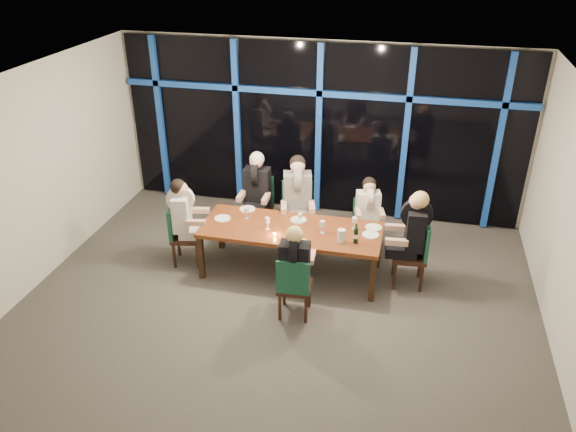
{
  "coord_description": "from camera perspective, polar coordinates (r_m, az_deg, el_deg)",
  "views": [
    {
      "loc": [
        1.57,
        -6.08,
        4.68
      ],
      "look_at": [
        0.0,
        0.6,
        1.05
      ],
      "focal_mm": 35.0,
      "sensor_mm": 36.0,
      "label": 1
    }
  ],
  "objects": [
    {
      "name": "chair_far_right",
      "position": [
        8.85,
        7.94,
        -0.71
      ],
      "size": [
        0.49,
        0.49,
        0.87
      ],
      "rotation": [
        0.0,
        0.0,
        0.25
      ],
      "color": "black",
      "rests_on": "ground"
    },
    {
      "name": "diner_far_right",
      "position": [
        8.62,
        8.16,
        1.08
      ],
      "size": [
        0.49,
        0.58,
        0.85
      ],
      "rotation": [
        0.0,
        0.0,
        0.25
      ],
      "color": "silver",
      "rests_on": "ground"
    },
    {
      "name": "wine_glass_a",
      "position": [
        7.98,
        -2.1,
        -0.5
      ],
      "size": [
        0.07,
        0.07,
        0.19
      ],
      "color": "silver",
      "rests_on": "dining_table"
    },
    {
      "name": "wine_glass_d",
      "position": [
        8.29,
        -4.23,
        0.54
      ],
      "size": [
        0.07,
        0.07,
        0.18
      ],
      "color": "silver",
      "rests_on": "dining_table"
    },
    {
      "name": "window_wall",
      "position": [
        9.67,
        3.27,
        8.95
      ],
      "size": [
        6.86,
        0.43,
        2.94
      ],
      "color": "black",
      "rests_on": "ground"
    },
    {
      "name": "room",
      "position": [
        6.82,
        -1.16,
        4.95
      ],
      "size": [
        7.04,
        7.0,
        3.02
      ],
      "color": "#4F4B46",
      "rests_on": "ground"
    },
    {
      "name": "diner_far_left",
      "position": [
        9.02,
        -3.2,
        3.37
      ],
      "size": [
        0.5,
        0.62,
        0.97
      ],
      "rotation": [
        0.0,
        0.0,
        0.02
      ],
      "color": "black",
      "rests_on": "ground"
    },
    {
      "name": "plate_far_mid",
      "position": [
        8.28,
        1.07,
        -0.39
      ],
      "size": [
        0.24,
        0.24,
        0.01
      ],
      "primitive_type": "cylinder",
      "color": "white",
      "rests_on": "dining_table"
    },
    {
      "name": "chair_far_mid",
      "position": [
        8.94,
        0.93,
        0.59
      ],
      "size": [
        0.58,
        0.58,
        1.04
      ],
      "rotation": [
        0.0,
        0.0,
        0.25
      ],
      "color": "black",
      "rests_on": "ground"
    },
    {
      "name": "chair_end_left",
      "position": [
        8.59,
        -10.85,
        -1.56
      ],
      "size": [
        0.52,
        0.52,
        0.94
      ],
      "rotation": [
        0.0,
        0.0,
        1.78
      ],
      "color": "black",
      "rests_on": "ground"
    },
    {
      "name": "chair_near_mid",
      "position": [
        7.28,
        0.61,
        -6.99
      ],
      "size": [
        0.46,
        0.46,
        0.92
      ],
      "rotation": [
        0.0,
        0.0,
        3.21
      ],
      "color": "black",
      "rests_on": "ground"
    },
    {
      "name": "plate_near_mid",
      "position": [
        7.69,
        1.37,
        -2.81
      ],
      "size": [
        0.24,
        0.24,
        0.01
      ],
      "primitive_type": "cylinder",
      "color": "white",
      "rests_on": "dining_table"
    },
    {
      "name": "diner_far_mid",
      "position": [
        8.68,
        0.97,
        2.74
      ],
      "size": [
        0.59,
        0.7,
        1.01
      ],
      "rotation": [
        0.0,
        0.0,
        0.25
      ],
      "color": "black",
      "rests_on": "ground"
    },
    {
      "name": "plate_end_right",
      "position": [
        7.98,
        8.4,
        -1.9
      ],
      "size": [
        0.24,
        0.24,
        0.01
      ],
      "primitive_type": "cylinder",
      "color": "white",
      "rests_on": "dining_table"
    },
    {
      "name": "wine_glass_b",
      "position": [
        8.15,
        1.24,
        -0.03
      ],
      "size": [
        0.06,
        0.06,
        0.16
      ],
      "color": "silver",
      "rests_on": "dining_table"
    },
    {
      "name": "plate_end_left",
      "position": [
        8.38,
        -6.68,
        -0.25
      ],
      "size": [
        0.24,
        0.24,
        0.01
      ],
      "primitive_type": "cylinder",
      "color": "white",
      "rests_on": "dining_table"
    },
    {
      "name": "diner_near_mid",
      "position": [
        7.14,
        0.73,
        -4.22
      ],
      "size": [
        0.48,
        0.59,
        0.9
      ],
      "rotation": [
        0.0,
        0.0,
        3.21
      ],
      "color": "black",
      "rests_on": "ground"
    },
    {
      "name": "chair_end_right",
      "position": [
        8.11,
        12.89,
        -3.42
      ],
      "size": [
        0.5,
        0.5,
        1.0
      ],
      "rotation": [
        0.0,
        0.0,
        4.8
      ],
      "color": "black",
      "rests_on": "ground"
    },
    {
      "name": "chair_far_left",
      "position": [
        9.26,
        -3.0,
        1.38
      ],
      "size": [
        0.47,
        0.47,
        0.99
      ],
      "rotation": [
        0.0,
        0.0,
        0.02
      ],
      "color": "black",
      "rests_on": "ground"
    },
    {
      "name": "water_pitcher",
      "position": [
        7.71,
        5.42,
        -2.04
      ],
      "size": [
        0.12,
        0.11,
        0.2
      ],
      "rotation": [
        0.0,
        0.0,
        0.32
      ],
      "color": "silver",
      "rests_on": "dining_table"
    },
    {
      "name": "wine_glass_c",
      "position": [
        7.9,
        3.51,
        -0.86
      ],
      "size": [
        0.07,
        0.07,
        0.19
      ],
      "color": "silver",
      "rests_on": "dining_table"
    },
    {
      "name": "wine_glass_e",
      "position": [
        8.05,
        6.78,
        -0.47
      ],
      "size": [
        0.07,
        0.07,
        0.18
      ],
      "color": "silver",
      "rests_on": "dining_table"
    },
    {
      "name": "tea_light",
      "position": [
        7.89,
        -1.36,
        -1.87
      ],
      "size": [
        0.05,
        0.05,
        0.03
      ],
      "primitive_type": "cylinder",
      "color": "#FF9E4C",
      "rests_on": "dining_table"
    },
    {
      "name": "wine_bottle",
      "position": [
        7.72,
        6.91,
        -1.98
      ],
      "size": [
        0.07,
        0.07,
        0.29
      ],
      "rotation": [
        0.0,
        0.0,
        0.01
      ],
      "color": "black",
      "rests_on": "dining_table"
    },
    {
      "name": "plate_far_right",
      "position": [
        8.17,
        8.69,
        -1.17
      ],
      "size": [
        0.24,
        0.24,
        0.01
      ],
      "primitive_type": "cylinder",
      "color": "white",
      "rests_on": "dining_table"
    },
    {
      "name": "diner_end_left",
      "position": [
        8.4,
        -10.54,
        0.66
      ],
      "size": [
        0.63,
        0.52,
        0.92
      ],
      "rotation": [
        0.0,
        0.0,
        1.78
      ],
      "color": "silver",
      "rests_on": "ground"
    },
    {
      "name": "dining_table",
      "position": [
        8.11,
        0.32,
        -1.66
      ],
      "size": [
        2.6,
        1.0,
        0.75
      ],
      "color": "brown",
      "rests_on": "ground"
    },
    {
      "name": "diner_end_right",
      "position": [
        7.91,
        12.57,
        -0.92
      ],
      "size": [
        0.64,
        0.52,
        0.98
      ],
      "rotation": [
        0.0,
        0.0,
        4.8
      ],
      "color": "black",
      "rests_on": "ground"
    },
    {
      "name": "plate_far_left",
      "position": [
        8.61,
        -4.15,
        0.71
      ],
      "size": [
        0.24,
        0.24,
        0.01
      ],
      "primitive_type": "cylinder",
      "color": "white",
      "rests_on": "dining_table"
    }
  ]
}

